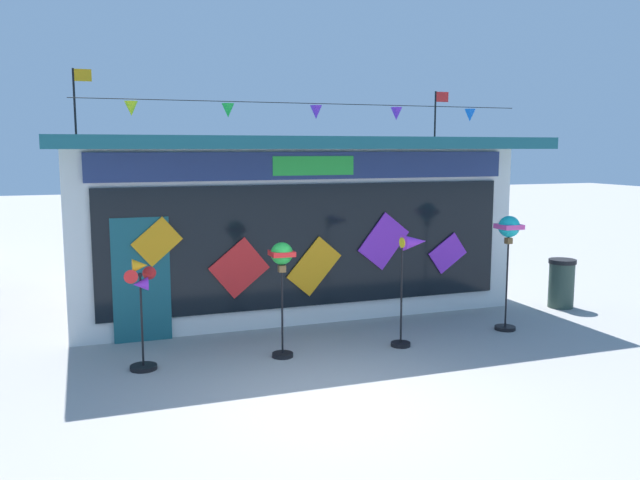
# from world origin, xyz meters

# --- Properties ---
(ground_plane) EXTENTS (80.00, 80.00, 0.00)m
(ground_plane) POSITION_xyz_m (0.00, 0.00, 0.00)
(ground_plane) COLOR #9E9B99
(kite_shop_building) EXTENTS (8.44, 6.04, 4.52)m
(kite_shop_building) POSITION_xyz_m (0.98, 5.91, 1.66)
(kite_shop_building) COLOR silver
(kite_shop_building) RESTS_ON ground_plane
(wind_spinner_far_left) EXTENTS (0.45, 0.37, 1.58)m
(wind_spinner_far_left) POSITION_xyz_m (-2.04, 2.01, 1.04)
(wind_spinner_far_left) COLOR black
(wind_spinner_far_left) RESTS_ON ground_plane
(wind_spinner_left) EXTENTS (0.33, 0.33, 1.72)m
(wind_spinner_left) POSITION_xyz_m (-0.04, 1.91, 1.36)
(wind_spinner_left) COLOR black
(wind_spinner_left) RESTS_ON ground_plane
(wind_spinner_center_left) EXTENTS (0.60, 0.31, 1.76)m
(wind_spinner_center_left) POSITION_xyz_m (2.01, 1.79, 1.31)
(wind_spinner_center_left) COLOR black
(wind_spinner_center_left) RESTS_ON ground_plane
(wind_spinner_center_right) EXTENTS (0.37, 0.37, 1.95)m
(wind_spinner_center_right) POSITION_xyz_m (3.96, 2.04, 1.56)
(wind_spinner_center_right) COLOR black
(wind_spinner_center_right) RESTS_ON ground_plane
(trash_bin) EXTENTS (0.52, 0.52, 0.95)m
(trash_bin) POSITION_xyz_m (5.94, 3.03, 0.48)
(trash_bin) COLOR #2D4238
(trash_bin) RESTS_ON ground_plane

